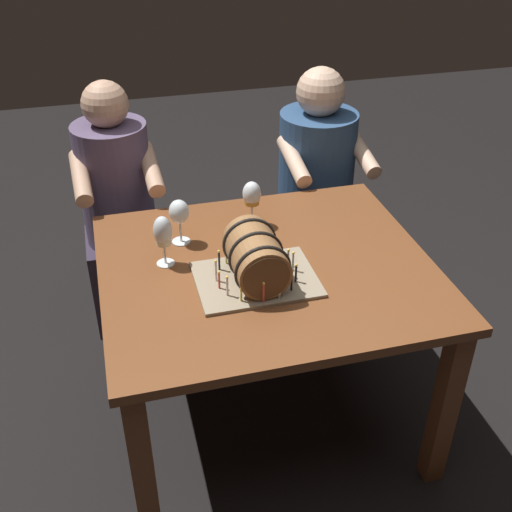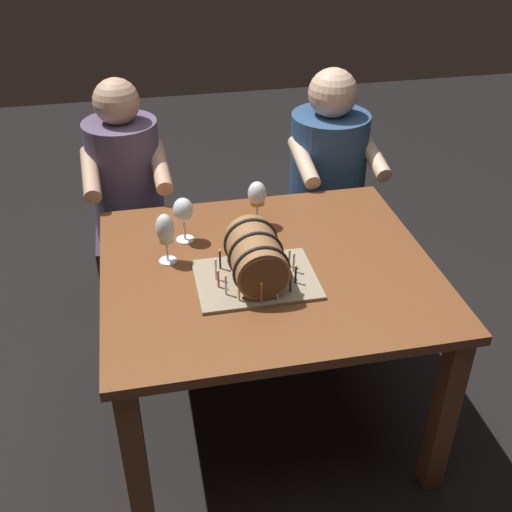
# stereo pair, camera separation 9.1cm
# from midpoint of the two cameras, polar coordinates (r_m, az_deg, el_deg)

# --- Properties ---
(ground_plane) EXTENTS (8.00, 8.00, 0.00)m
(ground_plane) POSITION_cam_midpoint_polar(r_m,az_deg,el_deg) (2.67, 1.94, -14.11)
(ground_plane) COLOR black
(dining_table) EXTENTS (1.15, 1.01, 0.74)m
(dining_table) POSITION_cam_midpoint_polar(r_m,az_deg,el_deg) (2.25, 2.24, -3.24)
(dining_table) COLOR brown
(dining_table) RESTS_ON ground
(barrel_cake) EXTENTS (0.40, 0.30, 0.19)m
(barrel_cake) POSITION_cam_midpoint_polar(r_m,az_deg,el_deg) (2.06, 1.26, -0.35)
(barrel_cake) COLOR gray
(barrel_cake) RESTS_ON dining_table
(wine_glass_white) EXTENTS (0.07, 0.07, 0.19)m
(wine_glass_white) POSITION_cam_midpoint_polar(r_m,az_deg,el_deg) (2.16, -7.07, 2.26)
(wine_glass_white) COLOR white
(wine_glass_white) RESTS_ON dining_table
(wine_glass_empty) EXTENTS (0.07, 0.07, 0.17)m
(wine_glass_empty) POSITION_cam_midpoint_polar(r_m,az_deg,el_deg) (2.27, -5.51, 4.09)
(wine_glass_empty) COLOR white
(wine_glass_empty) RESTS_ON dining_table
(wine_glass_amber) EXTENTS (0.07, 0.07, 0.18)m
(wine_glass_amber) POSITION_cam_midpoint_polar(r_m,az_deg,el_deg) (2.37, 1.20, 5.51)
(wine_glass_amber) COLOR white
(wine_glass_amber) RESTS_ON dining_table
(person_seated_left) EXTENTS (0.37, 0.46, 1.18)m
(person_seated_left) POSITION_cam_midpoint_polar(r_m,az_deg,el_deg) (2.92, -10.44, 3.39)
(person_seated_left) COLOR #372D40
(person_seated_left) RESTS_ON ground
(person_seated_right) EXTENTS (0.40, 0.47, 1.17)m
(person_seated_right) POSITION_cam_midpoint_polar(r_m,az_deg,el_deg) (3.05, 7.24, 5.43)
(person_seated_right) COLOR #1B2D46
(person_seated_right) RESTS_ON ground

